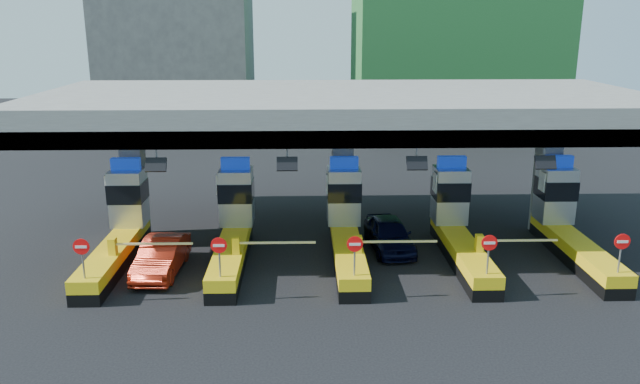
{
  "coord_description": "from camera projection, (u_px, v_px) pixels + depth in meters",
  "views": [
    {
      "loc": [
        -1.88,
        -26.21,
        10.2
      ],
      "look_at": [
        -1.16,
        0.0,
        2.98
      ],
      "focal_mm": 35.0,
      "sensor_mm": 36.0,
      "label": 1
    }
  ],
  "objects": [
    {
      "name": "ground",
      "position": [
        346.0,
        256.0,
        28.01
      ],
      "size": [
        120.0,
        120.0,
        0.0
      ],
      "primitive_type": "plane",
      "color": "black",
      "rests_on": "ground"
    },
    {
      "name": "red_car",
      "position": [
        162.0,
        256.0,
        25.92
      ],
      "size": [
        1.74,
        4.47,
        1.45
      ],
      "primitive_type": "imported",
      "rotation": [
        0.0,
        0.0,
        -0.05
      ],
      "color": "maroon",
      "rests_on": "ground"
    },
    {
      "name": "van",
      "position": [
        389.0,
        234.0,
        28.57
      ],
      "size": [
        2.22,
        4.56,
        1.5
      ],
      "primitive_type": "imported",
      "rotation": [
        0.0,
        0.0,
        0.1
      ],
      "color": "black",
      "rests_on": "ground"
    },
    {
      "name": "toll_lane_far_left",
      "position": [
        121.0,
        226.0,
        27.65
      ],
      "size": [
        4.43,
        8.0,
        4.16
      ],
      "color": "black",
      "rests_on": "ground"
    },
    {
      "name": "bg_building_concrete",
      "position": [
        177.0,
        33.0,
        59.95
      ],
      "size": [
        14.0,
        10.0,
        18.0
      ],
      "primitive_type": "cube",
      "color": "#4C4C49",
      "rests_on": "ground"
    },
    {
      "name": "toll_canopy",
      "position": [
        343.0,
        111.0,
        29.15
      ],
      "size": [
        28.0,
        12.09,
        7.0
      ],
      "color": "slate",
      "rests_on": "ground"
    },
    {
      "name": "toll_lane_center",
      "position": [
        346.0,
        224.0,
        27.91
      ],
      "size": [
        4.43,
        8.0,
        4.16
      ],
      "color": "black",
      "rests_on": "ground"
    },
    {
      "name": "toll_lane_far_right",
      "position": [
        566.0,
        222.0,
        28.18
      ],
      "size": [
        4.43,
        8.0,
        4.16
      ],
      "color": "black",
      "rests_on": "ground"
    },
    {
      "name": "toll_lane_left",
      "position": [
        234.0,
        225.0,
        27.78
      ],
      "size": [
        4.43,
        8.0,
        4.16
      ],
      "color": "black",
      "rests_on": "ground"
    },
    {
      "name": "toll_lane_right",
      "position": [
        457.0,
        223.0,
        28.04
      ],
      "size": [
        4.43,
        8.0,
        4.16
      ],
      "color": "black",
      "rests_on": "ground"
    }
  ]
}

